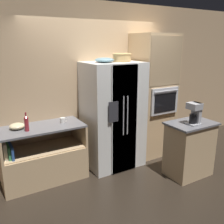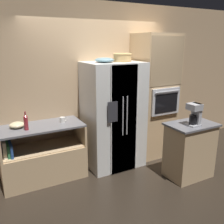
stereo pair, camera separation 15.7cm
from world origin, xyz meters
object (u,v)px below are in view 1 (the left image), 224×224
at_px(mug, 63,120).
at_px(refrigerator, 113,115).
at_px(fruit_bowl, 104,60).
at_px(wicker_basket, 122,57).
at_px(bottle_tall, 26,123).
at_px(wall_oven, 153,96).
at_px(coffee_maker, 195,113).
at_px(mixing_bowl, 17,126).

bearing_deg(mug, refrigerator, -4.93).
bearing_deg(mug, fruit_bowl, -7.99).
relative_size(wicker_basket, bottle_tall, 1.13).
distance_m(wall_oven, mug, 1.80).
relative_size(wall_oven, fruit_bowl, 7.37).
relative_size(wicker_basket, mug, 2.78).
bearing_deg(wall_oven, wicker_basket, -176.19).
bearing_deg(refrigerator, coffee_maker, -51.29).
bearing_deg(fruit_bowl, mixing_bowl, 173.20).
bearing_deg(refrigerator, bottle_tall, -179.01).
distance_m(mug, mixing_bowl, 0.68).
distance_m(refrigerator, wicker_basket, 1.00).
bearing_deg(fruit_bowl, wicker_basket, 4.31).
bearing_deg(mixing_bowl, mug, -5.56).
height_order(fruit_bowl, coffee_maker, fruit_bowl).
bearing_deg(refrigerator, mixing_bowl, 174.80).
relative_size(bottle_tall, mug, 2.45).
bearing_deg(mixing_bowl, coffee_maker, -26.30).
height_order(mixing_bowl, coffee_maker, coffee_maker).
bearing_deg(wall_oven, fruit_bowl, -176.03).
distance_m(refrigerator, mixing_bowl, 1.57).
bearing_deg(coffee_maker, refrigerator, 128.71).
distance_m(refrigerator, bottle_tall, 1.46).
xyz_separation_m(bottle_tall, coffee_maker, (2.29, -1.02, 0.08)).
distance_m(refrigerator, mug, 0.88).
bearing_deg(coffee_maker, wicker_basket, 122.52).
distance_m(refrigerator, coffee_maker, 1.35).
bearing_deg(bottle_tall, wall_oven, 1.87).
relative_size(fruit_bowl, bottle_tall, 1.12).
xyz_separation_m(bottle_tall, mixing_bowl, (-0.11, 0.17, -0.08)).
relative_size(wicker_basket, mixing_bowl, 1.42).
xyz_separation_m(wall_oven, wicker_basket, (-0.74, -0.05, 0.75)).
xyz_separation_m(wicker_basket, fruit_bowl, (-0.34, -0.03, -0.03)).
distance_m(wall_oven, fruit_bowl, 1.30).
height_order(wicker_basket, bottle_tall, wicker_basket).
xyz_separation_m(wicker_basket, bottle_tall, (-1.62, -0.03, -0.88)).
xyz_separation_m(wall_oven, mixing_bowl, (-2.47, 0.09, -0.21)).
height_order(refrigerator, fruit_bowl, fruit_bowl).
bearing_deg(coffee_maker, fruit_bowl, 134.74).
height_order(refrigerator, wicker_basket, wicker_basket).
bearing_deg(coffee_maker, bottle_tall, 156.04).
distance_m(fruit_bowl, coffee_maker, 1.63).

